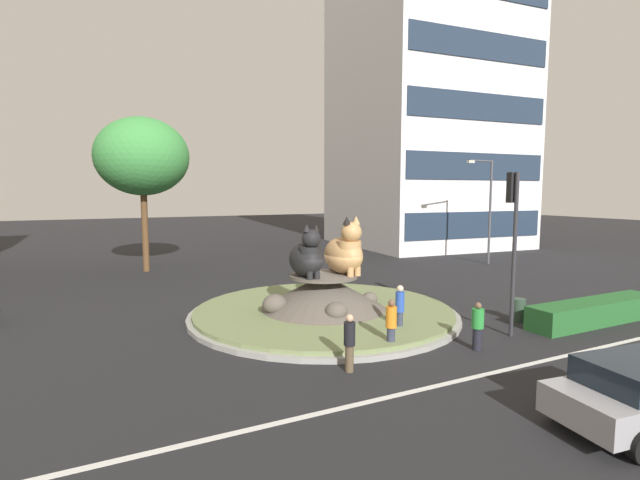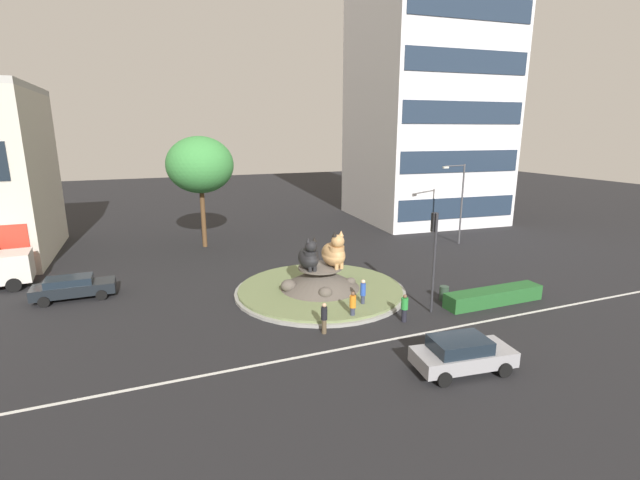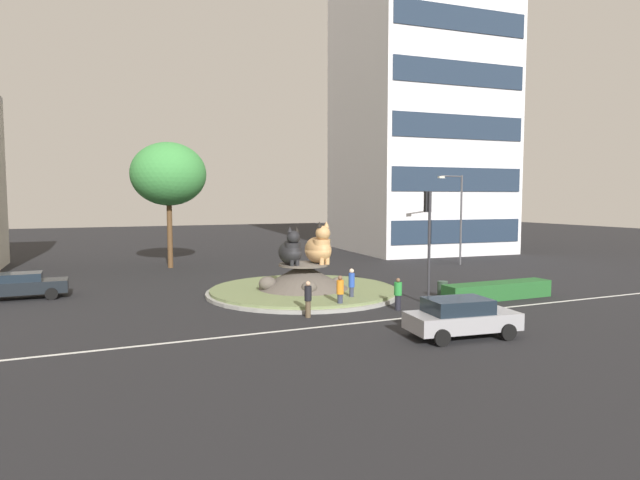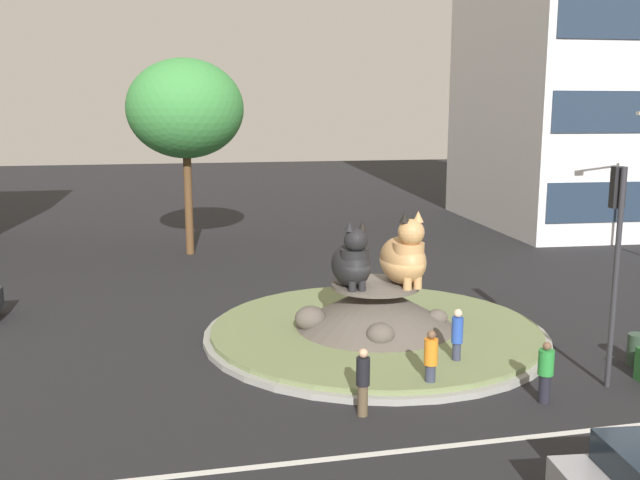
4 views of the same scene
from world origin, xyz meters
TOP-DOWN VIEW (x-y plane):
  - ground_plane at (0.00, 0.00)m, footprint 160.00×160.00m
  - lane_centreline at (0.00, -7.57)m, footprint 112.00×0.20m
  - roundabout_island at (-0.01, 0.00)m, footprint 10.97×10.97m
  - cat_statue_black at (-0.83, -0.20)m, footprint 1.36×2.17m
  - cat_statue_calico at (0.86, -0.25)m, footprint 1.54×2.50m
  - traffic_light_mast at (4.74, -5.27)m, footprint 0.34×0.46m
  - office_tower at (20.48, 19.30)m, footprint 15.45×15.99m
  - clipped_hedge_strip at (9.00, -5.65)m, footprint 6.51×1.20m
  - broadleaf_tree_behind_island at (-5.35, 14.68)m, footprint 5.73×5.73m
  - streetlight_arm at (16.31, 7.08)m, footprint 2.56×0.50m
  - pedestrian_blue_shirt at (1.30, -3.48)m, footprint 0.32×0.32m
  - pedestrian_green_shirt at (2.57, -5.93)m, footprint 0.38×0.38m
  - pedestrian_black_shirt at (-2.04, -5.68)m, footprint 0.33×0.33m
  - pedestrian_orange_shirt at (0.01, -4.79)m, footprint 0.35×0.35m
  - sedan_on_far_lane at (-14.63, 4.54)m, footprint 4.68×1.95m
  - parked_car_right at (2.13, -11.26)m, footprint 4.49×2.46m
  - litter_bin at (6.54, -4.12)m, footprint 0.56×0.56m

SIDE VIEW (x-z plane):
  - ground_plane at x=0.00m, z-range 0.00..0.00m
  - lane_centreline at x=0.00m, z-range 0.00..0.01m
  - clipped_hedge_strip at x=9.00m, z-range 0.00..0.90m
  - litter_bin at x=6.54m, z-range 0.00..0.90m
  - roundabout_island at x=-0.01m, z-range -0.26..1.46m
  - sedan_on_far_lane at x=-14.63m, z-range 0.05..1.47m
  - parked_car_right at x=2.13m, z-range 0.04..1.57m
  - pedestrian_green_shirt at x=2.57m, z-range 0.03..1.60m
  - pedestrian_black_shirt at x=-2.04m, z-range 0.05..1.72m
  - pedestrian_orange_shirt at x=0.01m, z-range 0.05..1.73m
  - pedestrian_blue_shirt at x=1.30m, z-range 0.07..1.87m
  - cat_statue_black at x=-0.83m, z-range 1.44..3.58m
  - cat_statue_calico at x=0.86m, z-range 1.40..3.80m
  - traffic_light_mast at x=4.74m, z-range 1.10..6.86m
  - streetlight_arm at x=16.31m, z-range 0.64..7.91m
  - broadleaf_tree_behind_island at x=-5.35m, z-range 2.40..12.12m
  - office_tower at x=20.48m, z-range 0.00..33.28m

